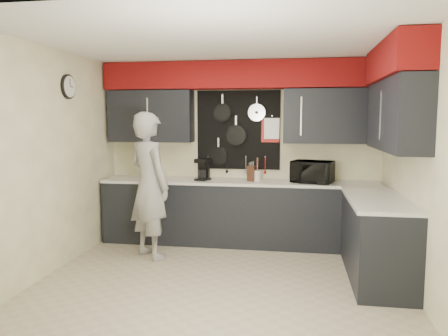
% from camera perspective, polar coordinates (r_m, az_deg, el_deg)
% --- Properties ---
extents(ground, '(4.00, 4.00, 0.00)m').
position_cam_1_polar(ground, '(5.03, -0.25, -14.40)').
color(ground, '#B4AC8C').
rests_on(ground, ground).
extents(back_wall_assembly, '(4.00, 0.36, 2.60)m').
position_cam_1_polar(back_wall_assembly, '(6.28, 2.28, 8.45)').
color(back_wall_assembly, '#FBF8C1').
rests_on(back_wall_assembly, ground).
extents(right_wall_assembly, '(0.36, 3.50, 2.60)m').
position_cam_1_polar(right_wall_assembly, '(5.01, 21.86, 7.75)').
color(right_wall_assembly, '#FBF8C1').
rests_on(right_wall_assembly, ground).
extents(left_wall_assembly, '(0.05, 3.50, 2.60)m').
position_cam_1_polar(left_wall_assembly, '(5.43, -21.45, 1.20)').
color(left_wall_assembly, '#FBF8C1').
rests_on(left_wall_assembly, ground).
extents(base_cabinets, '(3.95, 2.20, 0.92)m').
position_cam_1_polar(base_cabinets, '(5.92, 6.31, -6.59)').
color(base_cabinets, black).
rests_on(base_cabinets, ground).
extents(microwave, '(0.62, 0.51, 0.30)m').
position_cam_1_polar(microwave, '(6.07, 11.46, -0.49)').
color(microwave, black).
rests_on(microwave, base_cabinets).
extents(knife_block, '(0.11, 0.11, 0.21)m').
position_cam_1_polar(knife_block, '(6.13, 3.58, -0.70)').
color(knife_block, '#311B0F').
rests_on(knife_block, base_cabinets).
extents(utensil_crock, '(0.12, 0.12, 0.15)m').
position_cam_1_polar(utensil_crock, '(6.15, 4.31, -0.99)').
color(utensil_crock, silver).
rests_on(utensil_crock, base_cabinets).
extents(coffee_maker, '(0.22, 0.25, 0.31)m').
position_cam_1_polar(coffee_maker, '(6.21, -2.75, -0.12)').
color(coffee_maker, black).
rests_on(coffee_maker, base_cabinets).
extents(person, '(0.82, 0.78, 1.88)m').
position_cam_1_polar(person, '(5.68, -9.71, -2.26)').
color(person, '#9B9B99').
rests_on(person, ground).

